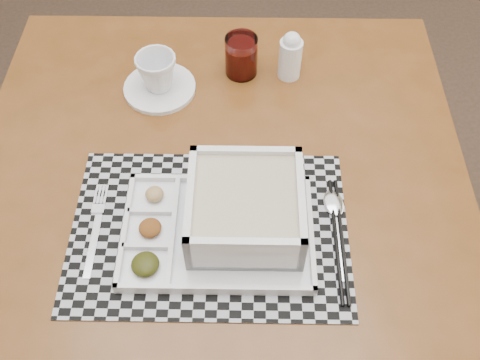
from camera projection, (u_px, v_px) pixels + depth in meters
name	position (u px, v px, depth m)	size (l,w,h in m)	color
floor	(199.00, 114.00, 2.02)	(5.00, 5.00, 0.00)	black
dining_table	(219.00, 197.00, 1.04)	(1.04, 1.04, 0.70)	#4D2B0E
placemat	(209.00, 230.00, 0.92)	(0.47, 0.33, 0.00)	#9E9EA5
serving_tray	(237.00, 215.00, 0.89)	(0.35, 0.26, 0.10)	silver
fork	(94.00, 227.00, 0.92)	(0.04, 0.19, 0.00)	silver
spoon	(334.00, 210.00, 0.94)	(0.04, 0.18, 0.01)	silver
chopsticks	(339.00, 239.00, 0.90)	(0.05, 0.24, 0.01)	black
saucer	(160.00, 88.00, 1.11)	(0.15, 0.15, 0.01)	silver
cup	(157.00, 72.00, 1.08)	(0.08, 0.08, 0.08)	silver
juice_glass	(241.00, 57.00, 1.12)	(0.07, 0.07, 0.09)	white
creamer_bottle	(290.00, 56.00, 1.10)	(0.05, 0.05, 0.11)	silver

